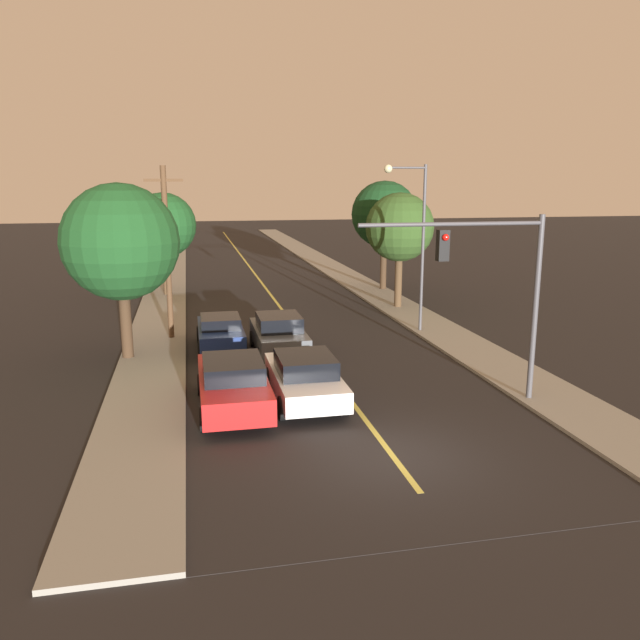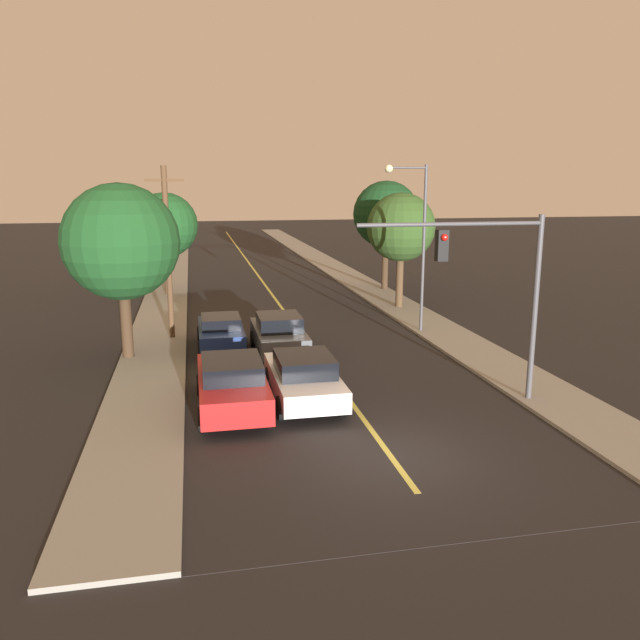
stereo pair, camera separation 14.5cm
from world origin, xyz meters
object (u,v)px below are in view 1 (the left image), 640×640
car_near_lane_front (305,377)px  tree_right_near (400,228)px  car_near_lane_second (279,334)px  utility_pole_left (167,250)px  tree_left_far (120,242)px  traffic_signal_mast (495,274)px  streetlamp_right (414,226)px  car_outer_lane_second (220,332)px  tree_right_far (384,215)px  tree_left_near (164,225)px  car_outer_lane_front (233,383)px

car_near_lane_front → tree_right_near: bearing=60.4°
car_near_lane_second → utility_pole_left: (-4.28, 3.27, 3.12)m
tree_left_far → car_near_lane_second: bearing=-3.6°
tree_left_far → traffic_signal_mast: bearing=-33.3°
streetlamp_right → traffic_signal_mast: bearing=-95.6°
traffic_signal_mast → car_outer_lane_second: bearing=133.3°
traffic_signal_mast → tree_right_far: size_ratio=0.85×
tree_left_near → tree_right_near: tree_right_near is taller
tree_right_near → streetlamp_right: bearing=-102.8°
traffic_signal_mast → car_near_lane_front: bearing=165.8°
car_outer_lane_front → car_outer_lane_second: (0.00, 7.11, -0.07)m
tree_left_far → tree_right_near: size_ratio=1.08×
tree_left_near → tree_right_far: 13.46m
car_near_lane_second → utility_pole_left: size_ratio=0.61×
car_outer_lane_second → traffic_signal_mast: 11.79m
utility_pole_left → tree_left_far: (-1.58, -2.91, 0.62)m
car_outer_lane_second → utility_pole_left: utility_pole_left is taller
tree_left_near → car_near_lane_front: bearing=-76.6°
car_near_lane_front → car_near_lane_second: 5.70m
tree_left_far → tree_right_far: tree_right_far is taller
traffic_signal_mast → streetlamp_right: bearing=84.4°
car_outer_lane_front → streetlamp_right: 12.67m
car_near_lane_second → streetlamp_right: bearing=19.9°
streetlamp_right → car_outer_lane_second: bearing=-172.2°
utility_pole_left → tree_left_near: size_ratio=1.21×
tree_left_far → tree_right_far: bearing=42.3°
tree_right_near → traffic_signal_mast: bearing=-98.3°
car_near_lane_front → car_near_lane_second: size_ratio=1.06×
tree_right_near → tree_right_far: tree_right_far is taller
car_outer_lane_front → streetlamp_right: size_ratio=0.68×
car_outer_lane_front → tree_left_far: size_ratio=0.76×
traffic_signal_mast → tree_right_far: (3.14, 20.66, 0.71)m
car_near_lane_second → car_outer_lane_front: car_near_lane_second is taller
car_near_lane_second → car_outer_lane_front: bearing=-110.6°
streetlamp_right → tree_right_near: streetlamp_right is taller
car_near_lane_second → tree_left_near: tree_left_near is taller
tree_right_near → tree_left_near: bearing=152.5°
car_near_lane_front → streetlamp_right: (6.44, 8.04, 4.05)m
traffic_signal_mast → tree_right_near: bearing=81.7°
car_near_lane_front → tree_left_near: (-4.77, 20.04, 3.45)m
tree_left_near → tree_right_near: (12.46, -6.49, 0.13)m
tree_left_near → tree_left_far: bearing=-94.5°
utility_pole_left → tree_right_near: bearing=20.9°
traffic_signal_mast → streetlamp_right: streetlamp_right is taller
car_near_lane_front → tree_left_far: bearing=134.0°
utility_pole_left → tree_left_near: (-0.49, 11.06, 0.32)m
tree_right_far → car_near_lane_second: bearing=-122.5°
tree_left_far → car_outer_lane_front: bearing=-60.3°
car_near_lane_second → tree_left_near: bearing=108.4°
car_outer_lane_front → tree_left_far: bearing=119.7°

